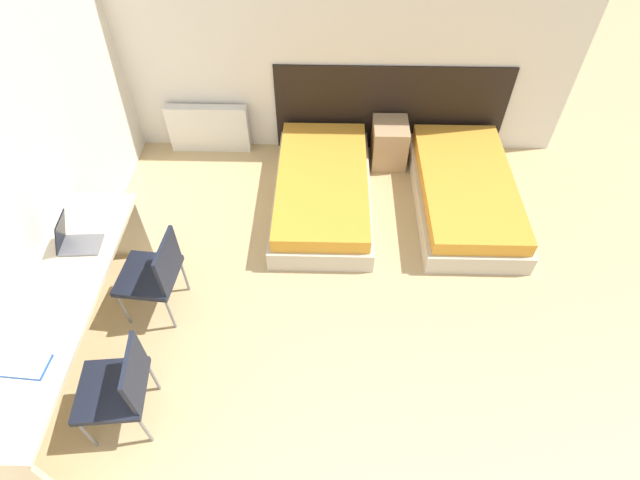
# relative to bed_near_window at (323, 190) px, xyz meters

# --- Properties ---
(wall_back) EXTENTS (5.30, 0.05, 2.70)m
(wall_back) POSITION_rel_bed_near_window_xyz_m (-0.00, 1.01, 1.17)
(wall_back) COLOR silver
(wall_back) RESTS_ON ground_plane
(wall_left) EXTENTS (0.05, 5.48, 2.70)m
(wall_left) POSITION_rel_bed_near_window_xyz_m (-2.17, -1.25, 1.17)
(wall_left) COLOR silver
(wall_left) RESTS_ON ground_plane
(headboard_panel) EXTENTS (2.56, 0.03, 1.04)m
(headboard_panel) POSITION_rel_bed_near_window_xyz_m (0.73, 0.97, 0.34)
(headboard_panel) COLOR black
(headboard_panel) RESTS_ON ground_plane
(bed_near_window) EXTENTS (0.99, 1.88, 0.37)m
(bed_near_window) POSITION_rel_bed_near_window_xyz_m (0.00, 0.00, 0.00)
(bed_near_window) COLOR beige
(bed_near_window) RESTS_ON ground_plane
(bed_near_door) EXTENTS (0.99, 1.88, 0.37)m
(bed_near_door) POSITION_rel_bed_near_window_xyz_m (1.47, 0.00, 0.00)
(bed_near_door) COLOR beige
(bed_near_door) RESTS_ON ground_plane
(nightstand) EXTENTS (0.38, 0.44, 0.49)m
(nightstand) POSITION_rel_bed_near_window_xyz_m (0.73, 0.72, 0.07)
(nightstand) COLOR tan
(nightstand) RESTS_ON ground_plane
(radiator) EXTENTS (0.92, 0.12, 0.57)m
(radiator) POSITION_rel_bed_near_window_xyz_m (-1.32, 0.89, 0.10)
(radiator) COLOR silver
(radiator) RESTS_ON ground_plane
(desk) EXTENTS (0.57, 2.22, 0.78)m
(desk) POSITION_rel_bed_near_window_xyz_m (-1.86, -1.85, 0.43)
(desk) COLOR beige
(desk) RESTS_ON ground_plane
(chair_near_laptop) EXTENTS (0.50, 0.50, 0.85)m
(chair_near_laptop) POSITION_rel_bed_near_window_xyz_m (-1.35, -1.36, 0.30)
(chair_near_laptop) COLOR black
(chair_near_laptop) RESTS_ON ground_plane
(chair_near_notebook) EXTENTS (0.50, 0.50, 0.85)m
(chair_near_notebook) POSITION_rel_bed_near_window_xyz_m (-1.35, -2.34, 0.30)
(chair_near_notebook) COLOR black
(chair_near_notebook) RESTS_ON ground_plane
(laptop) EXTENTS (0.32, 0.24, 0.31)m
(laptop) POSITION_rel_bed_near_window_xyz_m (-1.88, -1.34, 0.66)
(laptop) COLOR slate
(laptop) RESTS_ON desk
(open_notebook) EXTENTS (0.35, 0.21, 0.02)m
(open_notebook) POSITION_rel_bed_near_window_xyz_m (-1.87, -2.36, 0.60)
(open_notebook) COLOR #1E4793
(open_notebook) RESTS_ON desk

